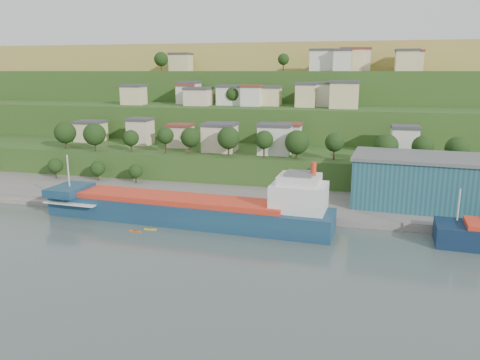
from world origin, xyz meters
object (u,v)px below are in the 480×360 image
(caravan, at_px, (78,187))
(kayak_orange, at_px, (135,231))
(cargo_ship_near, at_px, (195,211))
(warehouse, at_px, (416,180))

(caravan, relative_size, kayak_orange, 1.72)
(cargo_ship_near, bearing_deg, warehouse, 25.67)
(cargo_ship_near, distance_m, kayak_orange, 14.54)
(caravan, bearing_deg, kayak_orange, -63.83)
(cargo_ship_near, height_order, caravan, cargo_ship_near)
(cargo_ship_near, xyz_separation_m, caravan, (-40.96, 15.28, -0.38))
(cargo_ship_near, bearing_deg, kayak_orange, -135.49)
(warehouse, relative_size, caravan, 5.97)
(kayak_orange, bearing_deg, cargo_ship_near, 48.06)
(cargo_ship_near, relative_size, caravan, 12.85)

